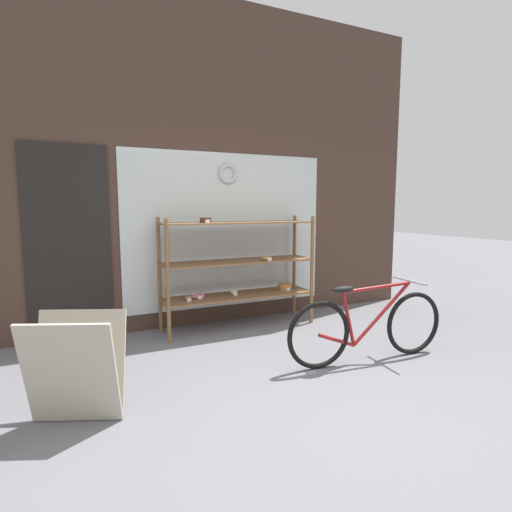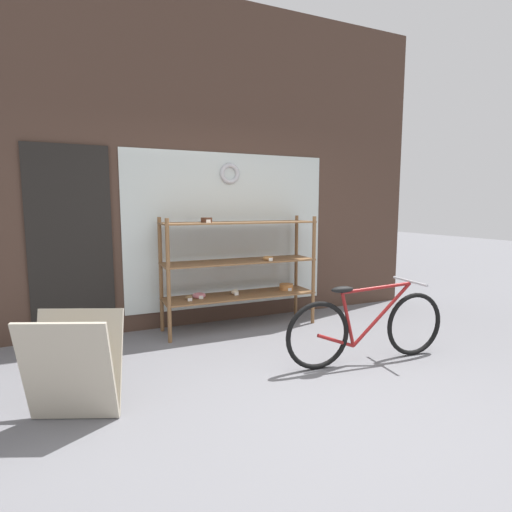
# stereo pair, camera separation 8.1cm
# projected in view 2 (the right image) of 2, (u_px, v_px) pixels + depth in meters

# --- Properties ---
(ground_plane) EXTENTS (30.00, 30.00, 0.00)m
(ground_plane) POSITION_uv_depth(u_px,v_px,m) (308.00, 400.00, 3.02)
(ground_plane) COLOR slate
(storefront_facade) EXTENTS (5.88, 0.13, 3.89)m
(storefront_facade) POSITION_uv_depth(u_px,v_px,m) (210.00, 170.00, 4.85)
(storefront_facade) COLOR #473328
(storefront_facade) RESTS_ON ground_plane
(display_case) EXTENTS (1.83, 0.48, 1.33)m
(display_case) POSITION_uv_depth(u_px,v_px,m) (240.00, 264.00, 4.75)
(display_case) COLOR brown
(display_case) RESTS_ON ground_plane
(bicycle) EXTENTS (1.67, 0.46, 0.75)m
(bicycle) POSITION_uv_depth(u_px,v_px,m) (368.00, 327.00, 3.72)
(bicycle) COLOR black
(bicycle) RESTS_ON ground_plane
(sandwich_board) EXTENTS (0.70, 0.58, 0.73)m
(sandwich_board) POSITION_uv_depth(u_px,v_px,m) (73.00, 367.00, 2.71)
(sandwich_board) COLOR #B2A893
(sandwich_board) RESTS_ON ground_plane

